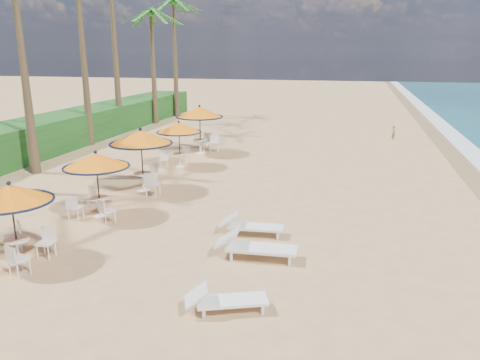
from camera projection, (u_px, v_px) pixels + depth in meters
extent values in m
plane|color=tan|center=(213.00, 284.00, 11.11)|extent=(160.00, 160.00, 0.00)
cube|color=#194716|center=(27.00, 139.00, 24.29)|extent=(3.00, 40.00, 1.80)
cylinder|color=black|center=(14.00, 224.00, 11.99)|extent=(0.05, 0.05, 2.11)
cone|color=orange|center=(10.00, 193.00, 11.77)|extent=(2.11, 2.11, 0.46)
torus|color=black|center=(11.00, 201.00, 11.83)|extent=(2.11, 2.11, 0.06)
sphere|color=black|center=(9.00, 183.00, 11.70)|extent=(0.11, 0.11, 0.11)
cylinder|color=white|center=(16.00, 240.00, 12.11)|extent=(0.64, 0.64, 0.04)
cylinder|color=white|center=(18.00, 250.00, 12.19)|extent=(0.07, 0.07, 0.64)
cylinder|color=black|center=(98.00, 185.00, 15.37)|extent=(0.05, 0.05, 2.16)
cone|color=orange|center=(96.00, 160.00, 15.14)|extent=(2.16, 2.16, 0.47)
torus|color=black|center=(97.00, 167.00, 15.20)|extent=(2.16, 2.16, 0.07)
sphere|color=black|center=(95.00, 152.00, 15.07)|extent=(0.11, 0.11, 0.11)
cylinder|color=white|center=(99.00, 198.00, 15.49)|extent=(0.66, 0.66, 0.04)
cylinder|color=white|center=(100.00, 207.00, 15.57)|extent=(0.08, 0.08, 0.66)
cylinder|color=black|center=(142.00, 161.00, 18.11)|extent=(0.05, 0.05, 2.43)
cone|color=orange|center=(141.00, 137.00, 17.86)|extent=(2.43, 2.43, 0.53)
torus|color=black|center=(141.00, 143.00, 17.93)|extent=(2.43, 2.43, 0.07)
sphere|color=black|center=(140.00, 129.00, 17.78)|extent=(0.13, 0.13, 0.13)
cylinder|color=white|center=(143.00, 174.00, 18.25)|extent=(0.74, 0.74, 0.04)
cylinder|color=white|center=(143.00, 182.00, 18.34)|extent=(0.08, 0.08, 0.74)
cylinder|color=black|center=(179.00, 145.00, 22.06)|extent=(0.05, 0.05, 2.12)
cone|color=orange|center=(179.00, 127.00, 21.83)|extent=(2.12, 2.12, 0.46)
torus|color=black|center=(179.00, 132.00, 21.89)|extent=(2.12, 2.12, 0.06)
sphere|color=black|center=(179.00, 122.00, 21.76)|extent=(0.11, 0.11, 0.11)
cylinder|color=white|center=(180.00, 154.00, 22.17)|extent=(0.65, 0.65, 0.04)
cylinder|color=white|center=(180.00, 160.00, 22.25)|extent=(0.07, 0.07, 0.65)
cylinder|color=black|center=(200.00, 130.00, 24.90)|extent=(0.05, 0.05, 2.50)
cone|color=orange|center=(200.00, 112.00, 24.64)|extent=(2.50, 2.50, 0.54)
torus|color=black|center=(200.00, 117.00, 24.71)|extent=(2.50, 2.50, 0.08)
sphere|color=black|center=(200.00, 106.00, 24.56)|extent=(0.13, 0.13, 0.13)
cylinder|color=white|center=(200.00, 140.00, 25.04)|extent=(0.76, 0.76, 0.04)
cylinder|color=white|center=(200.00, 147.00, 25.13)|extent=(0.09, 0.09, 0.76)
cube|color=white|center=(232.00, 301.00, 9.89)|extent=(1.59, 1.06, 0.06)
cube|color=white|center=(197.00, 295.00, 9.74)|extent=(0.67, 0.69, 0.37)
cube|color=white|center=(232.00, 307.00, 9.92)|extent=(0.05, 0.05, 0.21)
cube|color=white|center=(262.00, 249.00, 12.34)|extent=(1.90, 0.78, 0.08)
cube|color=white|center=(227.00, 238.00, 12.44)|extent=(0.66, 0.71, 0.46)
cube|color=white|center=(262.00, 255.00, 12.39)|extent=(0.07, 0.07, 0.26)
cube|color=white|center=(256.00, 227.00, 13.96)|extent=(1.67, 0.72, 0.07)
cube|color=white|center=(229.00, 219.00, 14.03)|extent=(0.59, 0.63, 0.40)
cube|color=white|center=(256.00, 232.00, 14.00)|extent=(0.06, 0.06, 0.23)
cone|color=brown|center=(25.00, 77.00, 20.10)|extent=(0.44, 0.44, 8.49)
cone|color=brown|center=(84.00, 65.00, 26.36)|extent=(0.44, 0.44, 9.20)
cone|color=brown|center=(115.00, 53.00, 30.10)|extent=(0.44, 0.44, 10.37)
cone|color=brown|center=(153.00, 70.00, 34.72)|extent=(0.44, 0.44, 7.97)
sphere|color=#1C621C|center=(151.00, 13.00, 33.65)|extent=(0.56, 0.56, 0.56)
cone|color=brown|center=(175.00, 61.00, 38.45)|extent=(0.44, 0.44, 9.09)
sphere|color=#1C621C|center=(173.00, 2.00, 37.24)|extent=(0.56, 0.56, 0.56)
imported|color=#95604C|center=(394.00, 132.00, 29.08)|extent=(0.30, 0.38, 0.93)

